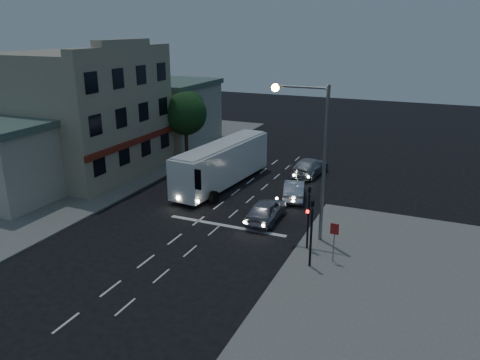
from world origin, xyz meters
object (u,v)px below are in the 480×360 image
at_px(traffic_signal_side, 312,226).
at_px(regulatory_sign, 334,236).
at_px(car_sedan_a, 294,190).
at_px(tour_bus, 223,163).
at_px(streetlight, 314,146).
at_px(street_tree, 185,112).
at_px(traffic_signal_main, 309,210).
at_px(car_suv, 266,210).
at_px(car_sedan_b, 310,167).

height_order(traffic_signal_side, regulatory_sign, traffic_signal_side).
bearing_deg(car_sedan_a, traffic_signal_side, 97.01).
bearing_deg(traffic_signal_side, tour_bus, 133.83).
xyz_separation_m(traffic_signal_side, streetlight, (-0.96, 3.40, 3.31)).
xyz_separation_m(traffic_signal_side, street_tree, (-16.51, 16.22, 2.08)).
relative_size(tour_bus, traffic_signal_main, 2.78).
bearing_deg(traffic_signal_main, car_suv, 139.73).
distance_m(traffic_signal_main, traffic_signal_side, 2.10).
xyz_separation_m(tour_bus, car_sedan_b, (5.61, 5.38, -1.14)).
height_order(car_sedan_a, street_tree, street_tree).
bearing_deg(street_tree, tour_bus, -41.80).
bearing_deg(car_sedan_b, street_tree, 3.61).
distance_m(car_suv, traffic_signal_main, 4.97).
bearing_deg(car_sedan_b, car_suv, 96.18).
xyz_separation_m(car_suv, traffic_signal_side, (4.27, -5.00, 1.68)).
height_order(traffic_signal_main, traffic_signal_side, same).
bearing_deg(traffic_signal_main, streetlight, 100.20).
height_order(streetlight, street_tree, streetlight).
bearing_deg(car_sedan_b, regulatory_sign, 115.75).
bearing_deg(traffic_signal_main, car_sedan_b, 104.70).
height_order(car_sedan_b, traffic_signal_side, traffic_signal_side).
height_order(tour_bus, streetlight, streetlight).
bearing_deg(car_suv, streetlight, 153.59).
bearing_deg(tour_bus, car_sedan_a, -0.24).
bearing_deg(streetlight, car_suv, 154.21).
distance_m(car_suv, street_tree, 17.03).
relative_size(car_sedan_b, traffic_signal_side, 1.21).
bearing_deg(traffic_signal_side, street_tree, 135.50).
xyz_separation_m(car_sedan_a, street_tree, (-12.68, 6.52, 3.82)).
relative_size(car_sedan_a, car_sedan_b, 0.83).
bearing_deg(car_suv, traffic_signal_main, 139.11).
height_order(car_sedan_b, street_tree, street_tree).
distance_m(regulatory_sign, streetlight, 5.18).
xyz_separation_m(traffic_signal_main, streetlight, (-0.26, 1.42, 3.31)).
xyz_separation_m(car_sedan_a, traffic_signal_side, (3.82, -9.71, 1.74)).
distance_m(traffic_signal_side, street_tree, 23.24).
relative_size(car_suv, regulatory_sign, 1.97).
xyz_separation_m(car_sedan_b, streetlight, (3.35, -12.32, 5.01)).
relative_size(car_sedan_b, street_tree, 0.80).
bearing_deg(street_tree, car_sedan_a, -27.20).
xyz_separation_m(car_sedan_a, streetlight, (2.87, -6.31, 5.06)).
xyz_separation_m(car_sedan_a, car_sedan_b, (-0.48, 6.01, 0.04)).
bearing_deg(traffic_signal_side, car_sedan_a, 111.50).
distance_m(car_sedan_b, traffic_signal_side, 16.39).
distance_m(traffic_signal_side, regulatory_sign, 1.61).
relative_size(traffic_signal_side, street_tree, 0.66).
bearing_deg(street_tree, traffic_signal_main, -42.03).
bearing_deg(tour_bus, car_sedan_b, 49.45).
distance_m(car_suv, streetlight, 6.20).
relative_size(car_suv, traffic_signal_side, 1.06).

